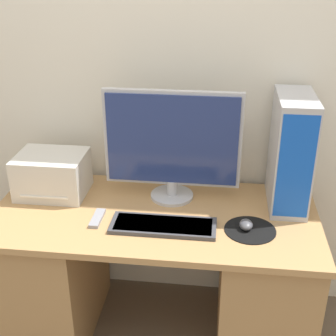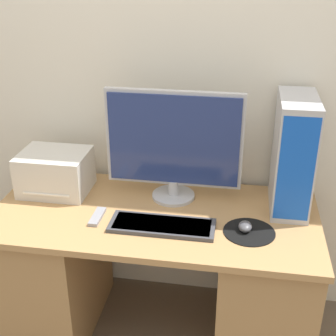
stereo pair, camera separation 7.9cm
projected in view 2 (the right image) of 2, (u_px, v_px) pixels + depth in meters
The scene contains 9 objects.
wall_back at pixel (169, 51), 2.19m from camera, with size 6.40×0.05×2.70m.
desk at pixel (155, 273), 2.26m from camera, with size 1.47×0.69×0.70m.
monitor at pixel (174, 143), 2.13m from camera, with size 0.63×0.20×0.52m.
keyboard at pixel (162, 225), 2.00m from camera, with size 0.45×0.16×0.02m.
mousepad at pixel (249, 232), 1.97m from camera, with size 0.22×0.22×0.00m.
mouse at pixel (245, 226), 1.97m from camera, with size 0.06×0.07×0.04m.
computer_tower at pixel (293, 154), 2.06m from camera, with size 0.16×0.35×0.52m.
printer at pixel (55, 172), 2.26m from camera, with size 0.32×0.26×0.20m.
remote_control at pixel (97, 217), 2.07m from camera, with size 0.04×0.15×0.02m.
Camera 2 is at (0.36, -1.44, 1.80)m, focal length 50.00 mm.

